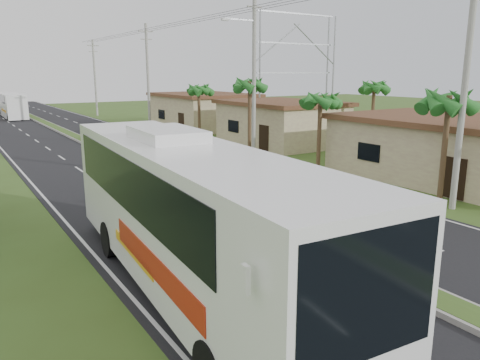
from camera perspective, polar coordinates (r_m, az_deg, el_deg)
ground at (r=15.66m, az=13.09°, el=-9.91°), size 180.00×180.00×0.00m
road_asphalt at (r=32.31m, az=-12.98°, el=1.93°), size 14.00×160.00×0.02m
median_strip at (r=32.29m, az=-12.99°, el=2.09°), size 1.20×160.00×0.18m
lane_edge_left at (r=30.79m, az=-24.78°, el=0.51°), size 0.12×160.00×0.01m
lane_edge_right at (r=35.06m, az=-2.62°, el=3.08°), size 0.12×160.00×0.01m
shop_near at (r=29.54m, az=24.18°, el=3.60°), size 8.60×12.60×3.52m
shop_mid at (r=40.48m, az=4.97°, el=7.02°), size 7.60×10.60×3.67m
shop_far at (r=52.24m, az=-4.49°, el=8.43°), size 8.60×11.60×3.82m
palm_verge_a at (r=23.44m, az=24.13°, el=8.77°), size 2.40×2.40×5.45m
palm_verge_b at (r=29.68m, az=9.78°, el=9.59°), size 2.40×2.40×5.05m
palm_verge_c at (r=34.81m, az=1.18°, el=11.50°), size 2.40×2.40×5.85m
palm_verge_d at (r=42.84m, az=-5.06°, el=10.95°), size 2.40×2.40×5.25m
palm_behind_shop at (r=37.52m, az=16.05°, el=10.82°), size 2.40×2.40×5.65m
utility_pole_a at (r=22.45m, az=25.78°, el=10.87°), size 1.60×0.28×11.00m
utility_pole_b at (r=33.79m, az=1.68°, el=13.38°), size 3.20×0.28×12.00m
utility_pole_c at (r=51.59m, az=-11.17°, el=12.34°), size 1.60×0.28×11.00m
utility_pole_d at (r=70.57m, az=-17.28°, el=11.90°), size 1.60×0.28×10.50m
billboard_lattice at (r=51.51m, az=6.80°, el=13.77°), size 10.18×1.18×12.07m
coach_bus_main at (r=12.76m, az=-6.64°, el=-3.29°), size 3.78×13.91×4.45m
coach_bus_far at (r=71.18m, az=-26.01°, el=8.30°), size 2.59×11.17×3.24m
motorcyclist at (r=19.01m, az=-3.25°, el=-2.52°), size 1.74×0.91×2.45m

